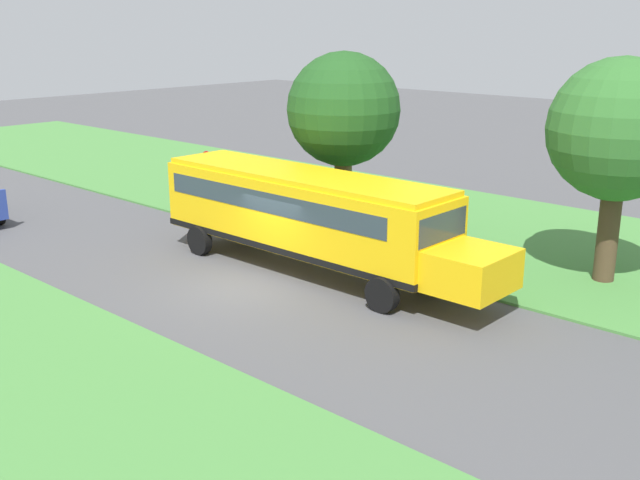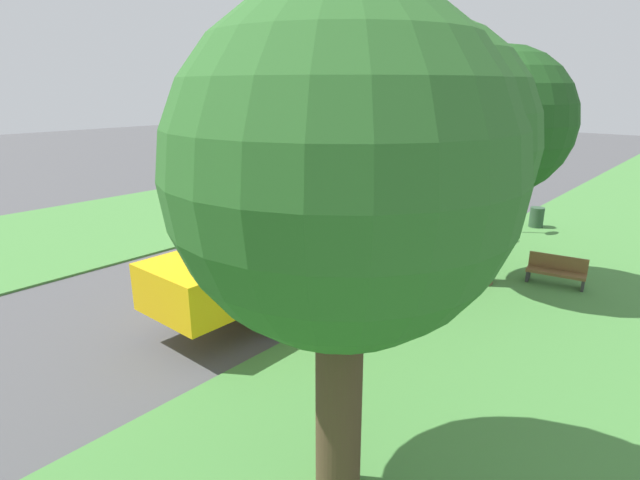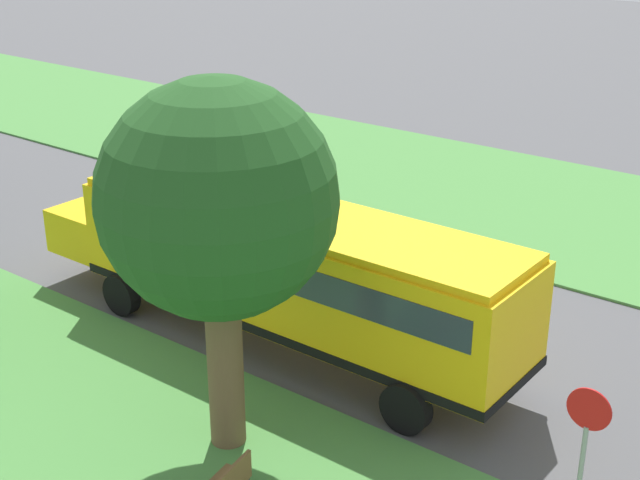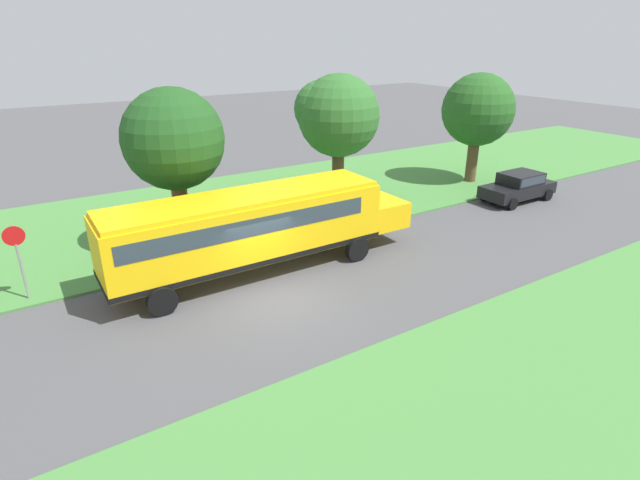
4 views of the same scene
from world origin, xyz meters
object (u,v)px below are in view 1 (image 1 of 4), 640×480
object	(u,v)px
stop_sign	(208,176)
oak_tree_roadside_mid	(616,127)
trash_bin	(196,200)
park_bench	(346,212)
oak_tree_beside_bus	(344,111)
school_bus	(309,212)

from	to	relation	value
stop_sign	oak_tree_roadside_mid	bearing A→B (deg)	102.24
oak_tree_roadside_mid	trash_bin	xyz separation A→B (m)	(2.74, -16.30, -4.27)
oak_tree_roadside_mid	trash_bin	world-z (taller)	oak_tree_roadside_mid
park_bench	stop_sign	bearing A→B (deg)	-57.08
oak_tree_roadside_mid	park_bench	world-z (taller)	oak_tree_roadside_mid
oak_tree_beside_bus	stop_sign	distance (m)	6.80
oak_tree_roadside_mid	stop_sign	xyz separation A→B (m)	(3.23, -14.87, -2.99)
oak_tree_roadside_mid	park_bench	distance (m)	11.03
oak_tree_roadside_mid	stop_sign	bearing A→B (deg)	-77.76
oak_tree_roadside_mid	trash_bin	distance (m)	17.07
oak_tree_beside_bus	park_bench	distance (m)	4.68
park_bench	trash_bin	bearing A→B (deg)	-67.37
oak_tree_beside_bus	trash_bin	bearing A→B (deg)	-82.92
stop_sign	trash_bin	world-z (taller)	stop_sign
school_bus	stop_sign	bearing A→B (deg)	-105.97
school_bus	oak_tree_roadside_mid	distance (m)	9.47
oak_tree_roadside_mid	trash_bin	bearing A→B (deg)	-80.46
school_bus	stop_sign	world-z (taller)	school_bus
school_bus	oak_tree_roadside_mid	xyz separation A→B (m)	(-5.41, 7.25, 2.80)
stop_sign	park_bench	bearing A→B (deg)	122.92
stop_sign	oak_tree_beside_bus	bearing A→B (deg)	103.23
trash_bin	stop_sign	bearing A→B (deg)	71.19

